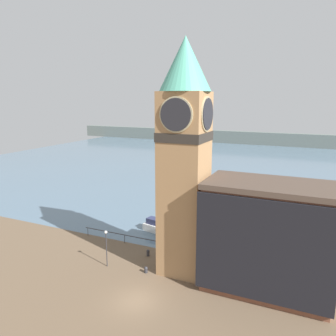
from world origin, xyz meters
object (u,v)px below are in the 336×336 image
(pier_building, at_px, (267,237))
(boat_near, at_px, (157,227))
(clock_tower, at_px, (184,154))
(lamp_post, at_px, (106,242))
(mooring_bollard_far, at_px, (148,252))
(mooring_bollard_near, at_px, (146,269))

(pier_building, distance_m, boat_near, 18.15)
(clock_tower, xyz_separation_m, lamp_post, (-7.81, -2.78, -9.65))
(boat_near, height_order, mooring_bollard_far, boat_near)
(clock_tower, height_order, mooring_bollard_far, clock_tower)
(clock_tower, distance_m, mooring_bollard_far, 13.10)
(clock_tower, relative_size, pier_building, 2.01)
(mooring_bollard_near, bearing_deg, pier_building, 10.17)
(mooring_bollard_far, relative_size, lamp_post, 0.19)
(boat_near, height_order, mooring_bollard_near, boat_near)
(clock_tower, distance_m, boat_near, 15.99)
(mooring_bollard_near, height_order, lamp_post, lamp_post)
(boat_near, height_order, lamp_post, lamp_post)
(lamp_post, bearing_deg, mooring_bollard_far, 53.62)
(lamp_post, bearing_deg, clock_tower, 19.59)
(mooring_bollard_near, bearing_deg, lamp_post, -173.23)
(mooring_bollard_far, bearing_deg, mooring_bollard_near, -65.61)
(boat_near, bearing_deg, clock_tower, -37.46)
(mooring_bollard_near, relative_size, mooring_bollard_far, 0.89)
(clock_tower, relative_size, boat_near, 5.52)
(pier_building, bearing_deg, lamp_post, -170.76)
(pier_building, bearing_deg, boat_near, 152.10)
(mooring_bollard_far, bearing_deg, pier_building, -5.75)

